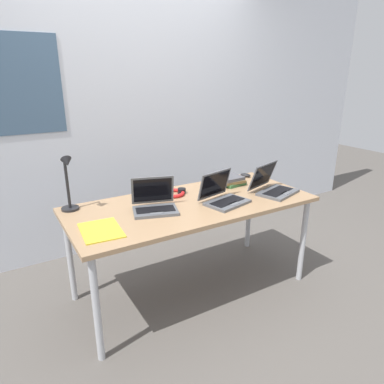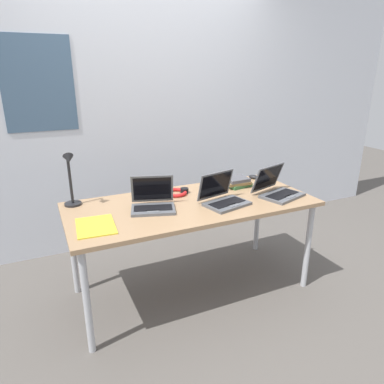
{
  "view_description": "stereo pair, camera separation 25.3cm",
  "coord_description": "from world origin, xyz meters",
  "views": [
    {
      "loc": [
        -1.22,
        -2.05,
        1.65
      ],
      "look_at": [
        0.0,
        0.0,
        0.82
      ],
      "focal_mm": 32.61,
      "sensor_mm": 36.0,
      "label": 1
    },
    {
      "loc": [
        -1.0,
        -2.17,
        1.65
      ],
      "look_at": [
        0.0,
        0.0,
        0.82
      ],
      "focal_mm": 32.61,
      "sensor_mm": 36.0,
      "label": 2
    }
  ],
  "objects": [
    {
      "name": "desk",
      "position": [
        0.0,
        0.0,
        0.68
      ],
      "size": [
        1.8,
        0.8,
        0.74
      ],
      "color": "#9E7A56",
      "rests_on": "ground_plane"
    },
    {
      "name": "desk_lamp",
      "position": [
        -0.8,
        0.28,
        0.94
      ],
      "size": [
        0.12,
        0.18,
        0.4
      ],
      "color": "black",
      "rests_on": "desk"
    },
    {
      "name": "headphones",
      "position": [
        -0.04,
        0.21,
        0.76
      ],
      "size": [
        0.21,
        0.18,
        0.04
      ],
      "color": "red",
      "rests_on": "desk"
    },
    {
      "name": "cell_phone",
      "position": [
        0.27,
        0.19,
        0.74
      ],
      "size": [
        0.07,
        0.14,
        0.01
      ],
      "primitive_type": "cube",
      "rotation": [
        0.0,
        0.0,
        -0.04
      ],
      "color": "black",
      "rests_on": "desk"
    },
    {
      "name": "laptop_center",
      "position": [
        -0.3,
        -0.0,
        0.79
      ],
      "size": [
        0.36,
        0.32,
        0.22
      ],
      "color": "#515459",
      "rests_on": "desk"
    },
    {
      "name": "wall_back",
      "position": [
        -0.0,
        1.1,
        1.3
      ],
      "size": [
        6.0,
        0.13,
        2.6
      ],
      "color": "silver",
      "rests_on": "ground_plane"
    },
    {
      "name": "ground_plane",
      "position": [
        0.0,
        0.0,
        0.0
      ],
      "size": [
        12.0,
        12.0,
        0.0
      ],
      "primitive_type": "plane",
      "color": "#56514C"
    },
    {
      "name": "computer_mouse",
      "position": [
        0.75,
        0.31,
        0.76
      ],
      "size": [
        0.1,
        0.11,
        0.03
      ],
      "primitive_type": "ellipsoid",
      "rotation": [
        0.0,
        0.0,
        0.54
      ],
      "color": "black",
      "rests_on": "desk"
    },
    {
      "name": "laptop_near_lamp",
      "position": [
        0.66,
        -0.14,
        0.79
      ],
      "size": [
        0.39,
        0.37,
        0.23
      ],
      "color": "#515459",
      "rests_on": "desk"
    },
    {
      "name": "laptop_back_right",
      "position": [
        0.19,
        -0.12,
        0.79
      ],
      "size": [
        0.36,
        0.33,
        0.22
      ],
      "color": "#515459",
      "rests_on": "desk"
    },
    {
      "name": "paper_folder_back_right",
      "position": [
        -0.72,
        -0.14,
        0.74
      ],
      "size": [
        0.25,
        0.33,
        0.01
      ],
      "primitive_type": "cube",
      "rotation": [
        0.0,
        0.0,
        -0.08
      ],
      "color": "gold",
      "rests_on": "desk"
    },
    {
      "name": "book_stack",
      "position": [
        0.5,
        0.18,
        0.78
      ],
      "size": [
        0.23,
        0.18,
        0.08
      ],
      "color": "#336638",
      "rests_on": "desk"
    }
  ]
}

